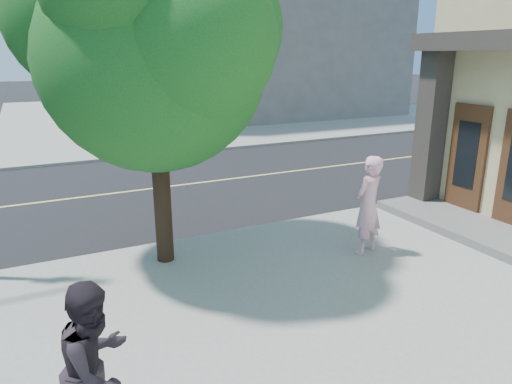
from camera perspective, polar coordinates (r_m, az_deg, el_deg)
ground at (r=10.01m, az=-27.07°, el=-8.74°), size 140.00×140.00×0.00m
road_ew at (r=14.24m, az=-27.07°, el=-1.46°), size 140.00×9.00×0.01m
sidewalk_ne at (r=33.53m, az=-3.19°, el=9.84°), size 29.00×25.00×0.12m
filler_ne at (r=34.11m, az=-2.91°, el=21.84°), size 18.00×16.00×14.00m
man_on_phone at (r=9.42m, az=13.49°, el=-1.58°), size 0.84×0.68×1.98m
pedestrian at (r=5.08m, az=-18.78°, el=-19.66°), size 1.11×1.13×1.83m
street_tree at (r=8.57m, az=-11.80°, el=18.82°), size 4.94×4.49×6.56m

